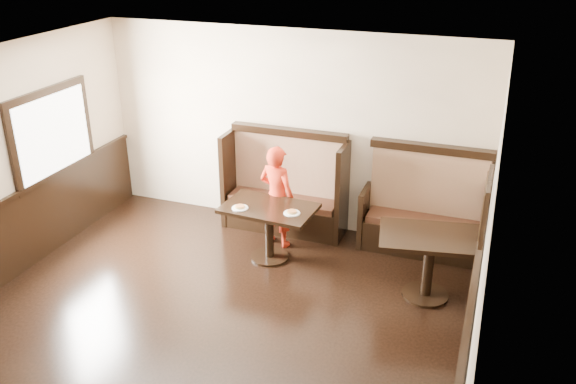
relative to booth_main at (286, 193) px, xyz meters
The scene contains 9 objects.
ground 3.34m from the booth_main, 90.00° to the right, with size 7.00×7.00×0.00m, color black.
room_shell 3.03m from the booth_main, 95.65° to the right, with size 7.00×7.00×7.00m.
booth_main is the anchor object (origin of this frame).
booth_neighbor 1.95m from the booth_main, ahead, with size 1.65×0.72×1.45m.
table_main 0.93m from the booth_main, 83.32° to the right, with size 1.21×0.80×0.74m.
table_neighbor 2.44m from the booth_main, 27.35° to the right, with size 1.28×0.96×0.81m.
child 0.55m from the booth_main, 83.16° to the right, with size 0.52×0.34×1.42m, color red.
pizza_plate_left 1.14m from the booth_main, 101.34° to the right, with size 0.21×0.21×0.04m.
pizza_plate_right 1.13m from the booth_main, 65.97° to the right, with size 0.21×0.21×0.04m.
Camera 1 is at (2.71, -4.11, 4.07)m, focal length 38.00 mm.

